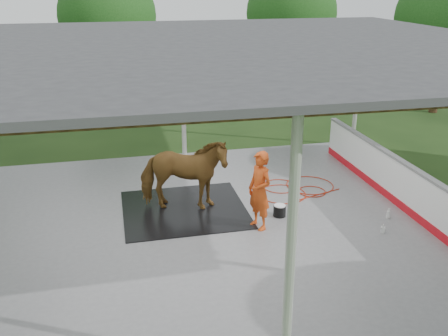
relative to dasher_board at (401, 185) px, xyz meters
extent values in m
plane|color=#1E3814|center=(-4.60, 0.00, -0.59)|extent=(100.00, 100.00, 0.00)
cube|color=slate|center=(-4.60, 0.00, -0.57)|extent=(12.00, 10.00, 0.05)
cylinder|color=beige|center=(-4.60, -4.70, 1.38)|extent=(0.14, 0.14, 3.85)
cylinder|color=beige|center=(-4.60, 4.70, 1.38)|extent=(0.14, 0.14, 3.85)
cylinder|color=beige|center=(1.10, 4.70, 1.38)|extent=(0.14, 0.14, 3.85)
cube|color=brown|center=(-4.60, -4.50, 3.26)|extent=(12.00, 0.10, 0.18)
cube|color=brown|center=(-4.60, -3.00, 3.26)|extent=(12.00, 0.10, 0.18)
cube|color=brown|center=(-4.60, -1.50, 3.26)|extent=(12.00, 0.10, 0.18)
cube|color=brown|center=(-4.60, 0.00, 3.26)|extent=(12.00, 0.10, 0.18)
cube|color=brown|center=(-4.60, 1.50, 3.26)|extent=(12.00, 0.10, 0.18)
cube|color=brown|center=(-4.60, 3.00, 3.26)|extent=(12.00, 0.10, 0.18)
cube|color=brown|center=(-4.60, 4.50, 3.26)|extent=(12.00, 0.10, 0.18)
cube|color=#38383A|center=(-4.60, 0.00, 3.46)|extent=(12.60, 10.60, 0.10)
cube|color=red|center=(0.00, 0.00, -0.44)|extent=(0.14, 8.00, 0.20)
cube|color=white|center=(0.00, 0.00, 0.06)|extent=(0.12, 8.00, 1.00)
cube|color=slate|center=(0.00, 0.00, 0.58)|extent=(0.16, 8.00, 0.06)
cylinder|color=#382314|center=(-6.60, 12.00, 0.51)|extent=(0.36, 0.36, 2.20)
sphere|color=#194714|center=(-6.60, 12.00, 3.21)|extent=(4.00, 4.00, 4.00)
cylinder|color=#382314|center=(1.40, 12.00, 0.51)|extent=(0.36, 0.36, 2.20)
sphere|color=#194714|center=(1.40, 12.00, 3.21)|extent=(4.00, 4.00, 4.00)
cylinder|color=#382314|center=(6.40, 8.00, 0.51)|extent=(0.36, 0.36, 2.20)
sphere|color=#194714|center=(6.40, 8.00, 3.21)|extent=(4.00, 4.00, 4.00)
cube|color=black|center=(-5.18, 0.91, -0.53)|extent=(2.92, 2.73, 0.02)
imported|color=brown|center=(-5.18, 0.91, 0.37)|extent=(2.29, 1.45, 1.79)
imported|color=#CA4515|center=(-3.68, -0.35, 0.35)|extent=(0.64, 0.77, 1.79)
cylinder|color=black|center=(-3.05, 0.08, -0.41)|extent=(0.30, 0.30, 0.26)
cylinder|color=white|center=(-3.05, 0.08, -0.28)|extent=(0.27, 0.27, 0.03)
imported|color=silver|center=(-0.62, -0.60, -0.41)|extent=(0.13, 0.13, 0.26)
imported|color=#338CD8|center=(-1.10, -1.20, -0.44)|extent=(0.13, 0.13, 0.20)
torus|color=#A2220B|center=(-1.66, 1.63, -0.53)|extent=(1.27, 1.27, 0.02)
torus|color=#A2220B|center=(-2.47, 1.75, -0.53)|extent=(0.95, 0.95, 0.02)
torus|color=#A2220B|center=(-1.77, 1.22, -0.53)|extent=(0.73, 0.73, 0.02)
torus|color=#A2220B|center=(-2.58, 1.25, -0.53)|extent=(1.23, 1.23, 0.02)
cylinder|color=#A2220B|center=(-1.70, 0.99, -0.53)|extent=(1.41, 0.48, 0.02)
camera|label=1|loc=(-6.66, -9.92, 4.73)|focal=40.00mm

